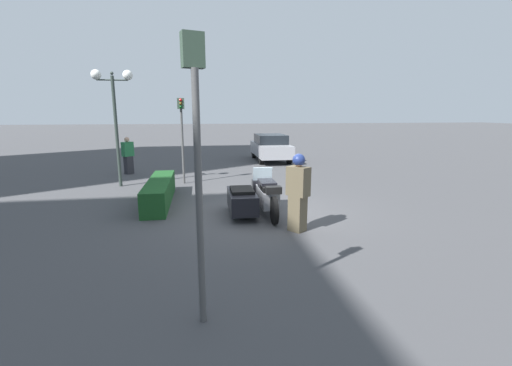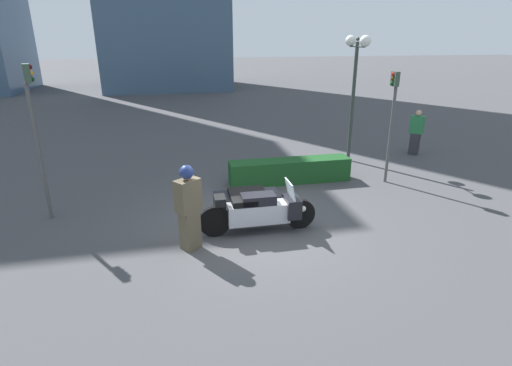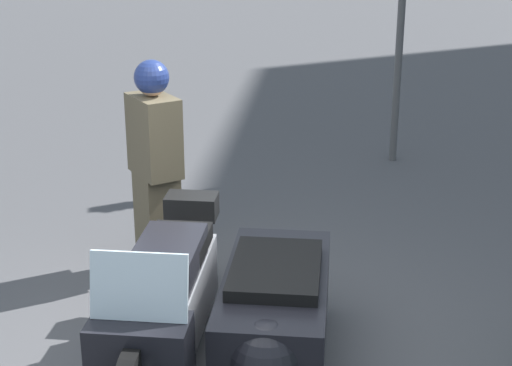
# 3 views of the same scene
# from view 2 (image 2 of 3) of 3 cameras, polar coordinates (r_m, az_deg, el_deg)

# --- Properties ---
(ground_plane) EXTENTS (160.00, 160.00, 0.00)m
(ground_plane) POSITION_cam_2_polar(r_m,az_deg,el_deg) (9.41, 0.19, -6.27)
(ground_plane) COLOR #424244
(police_motorcycle) EXTENTS (2.67, 1.37, 1.18)m
(police_motorcycle) POSITION_cam_2_polar(r_m,az_deg,el_deg) (9.34, -0.04, -3.25)
(police_motorcycle) COLOR black
(police_motorcycle) RESTS_ON ground
(officer_rider) EXTENTS (0.58, 0.54, 1.83)m
(officer_rider) POSITION_cam_2_polar(r_m,az_deg,el_deg) (8.22, -9.61, -3.22)
(officer_rider) COLOR brown
(officer_rider) RESTS_ON ground
(hedge_bush_curbside) EXTENTS (3.69, 0.67, 0.71)m
(hedge_bush_curbside) POSITION_cam_2_polar(r_m,az_deg,el_deg) (12.18, 4.85, 1.75)
(hedge_bush_curbside) COLOR #19471E
(hedge_bush_curbside) RESTS_ON ground
(twin_lamp_post) EXTENTS (0.36, 1.43, 4.24)m
(twin_lamp_post) POSITION_cam_2_polar(r_m,az_deg,el_deg) (14.22, 14.05, 15.95)
(twin_lamp_post) COLOR #2D3833
(twin_lamp_post) RESTS_ON ground
(traffic_light_near) EXTENTS (0.23, 0.26, 3.28)m
(traffic_light_near) POSITION_cam_2_polar(r_m,az_deg,el_deg) (12.34, 18.87, 9.67)
(traffic_light_near) COLOR #4C4C4C
(traffic_light_near) RESTS_ON ground
(traffic_light_far) EXTENTS (0.23, 0.29, 3.64)m
(traffic_light_far) POSITION_cam_2_polar(r_m,az_deg,el_deg) (10.40, -29.03, 7.62)
(traffic_light_far) COLOR #4C4C4C
(traffic_light_far) RESTS_ON ground
(pedestrian_bystander) EXTENTS (0.54, 0.54, 1.67)m
(pedestrian_bystander) POSITION_cam_2_polar(r_m,az_deg,el_deg) (16.11, 21.89, 6.72)
(pedestrian_bystander) COLOR #2D2D33
(pedestrian_bystander) RESTS_ON ground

